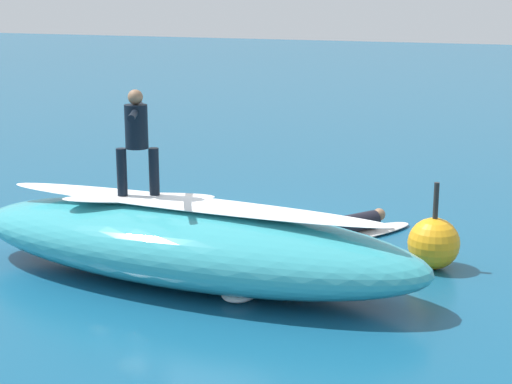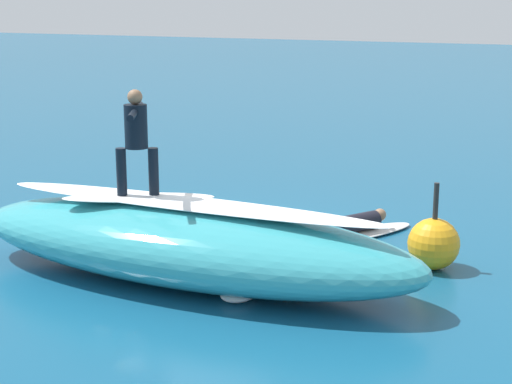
{
  "view_description": "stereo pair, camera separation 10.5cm",
  "coord_description": "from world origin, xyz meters",
  "px_view_note": "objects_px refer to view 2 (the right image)",
  "views": [
    {
      "loc": [
        -6.11,
        11.7,
        3.97
      ],
      "look_at": [
        -1.03,
        0.61,
        1.01
      ],
      "focal_mm": 56.64,
      "sensor_mm": 36.0,
      "label": 1
    },
    {
      "loc": [
        -6.2,
        11.66,
        3.97
      ],
      "look_at": [
        -1.03,
        0.61,
        1.01
      ],
      "focal_mm": 56.64,
      "sensor_mm": 36.0,
      "label": 2
    }
  ],
  "objects_px": {
    "surfboard_riding": "(138,198)",
    "surfer_paddling": "(350,225)",
    "buoy_marker": "(434,244)",
    "surfboard_paddling": "(356,234)",
    "surfer_riding": "(136,134)"
  },
  "relations": [
    {
      "from": "surfer_riding",
      "to": "surfer_paddling",
      "type": "xyz_separation_m",
      "value": [
        -2.21,
        -3.01,
        -1.85
      ]
    },
    {
      "from": "surfer_riding",
      "to": "surfer_paddling",
      "type": "distance_m",
      "value": 4.16
    },
    {
      "from": "surfer_paddling",
      "to": "buoy_marker",
      "type": "relative_size",
      "value": 1.25
    },
    {
      "from": "surfer_paddling",
      "to": "buoy_marker",
      "type": "xyz_separation_m",
      "value": [
        -1.63,
        0.97,
        0.16
      ]
    },
    {
      "from": "surfer_paddling",
      "to": "surfboard_riding",
      "type": "bearing_deg",
      "value": 174.71
    },
    {
      "from": "surfer_paddling",
      "to": "buoy_marker",
      "type": "distance_m",
      "value": 1.91
    },
    {
      "from": "surfboard_riding",
      "to": "buoy_marker",
      "type": "xyz_separation_m",
      "value": [
        -3.84,
        -2.03,
        -0.76
      ]
    },
    {
      "from": "buoy_marker",
      "to": "surfer_paddling",
      "type": "bearing_deg",
      "value": -30.82
    },
    {
      "from": "surfer_riding",
      "to": "surfboard_paddling",
      "type": "xyz_separation_m",
      "value": [
        -2.28,
        -3.12,
        -2.03
      ]
    },
    {
      "from": "surfboard_riding",
      "to": "buoy_marker",
      "type": "distance_m",
      "value": 4.41
    },
    {
      "from": "surfer_paddling",
      "to": "surfboard_paddling",
      "type": "bearing_deg",
      "value": -0.0
    },
    {
      "from": "surfboard_riding",
      "to": "surfer_paddling",
      "type": "distance_m",
      "value": 3.84
    },
    {
      "from": "surfboard_paddling",
      "to": "surfer_paddling",
      "type": "xyz_separation_m",
      "value": [
        0.07,
        0.12,
        0.18
      ]
    },
    {
      "from": "surfer_riding",
      "to": "buoy_marker",
      "type": "bearing_deg",
      "value": -179.82
    },
    {
      "from": "surfboard_riding",
      "to": "surfboard_paddling",
      "type": "bearing_deg",
      "value": -153.84
    }
  ]
}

